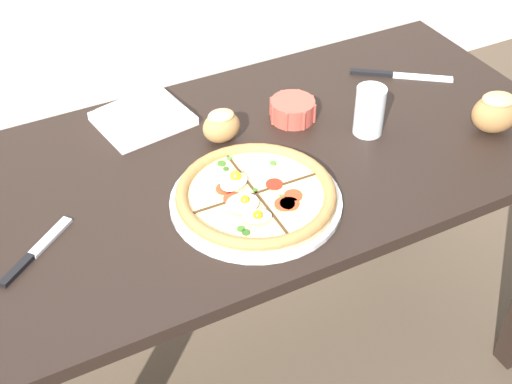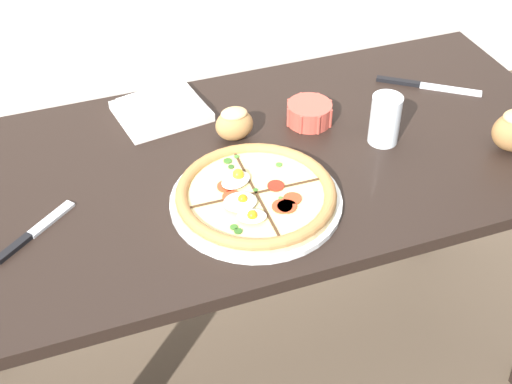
{
  "view_description": "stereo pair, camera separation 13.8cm",
  "coord_description": "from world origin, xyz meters",
  "px_view_note": "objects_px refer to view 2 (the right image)",
  "views": [
    {
      "loc": [
        -0.55,
        -1.09,
        1.69
      ],
      "look_at": [
        -0.05,
        -0.14,
        0.79
      ],
      "focal_mm": 50.0,
      "sensor_mm": 36.0,
      "label": 1
    },
    {
      "loc": [
        -0.42,
        -1.15,
        1.69
      ],
      "look_at": [
        -0.05,
        -0.14,
        0.79
      ],
      "focal_mm": 50.0,
      "sensor_mm": 36.0,
      "label": 2
    }
  ],
  "objects_px": {
    "ramekin_bowl": "(309,113)",
    "pizza": "(256,196)",
    "water_glass": "(385,122)",
    "napkin_folded": "(161,109)",
    "knife_spare": "(427,86)",
    "knife_main": "(35,232)",
    "bread_piece_near": "(234,123)",
    "dining_table": "(257,197)"
  },
  "relations": [
    {
      "from": "ramekin_bowl",
      "to": "napkin_folded",
      "type": "bearing_deg",
      "value": 155.09
    },
    {
      "from": "dining_table",
      "to": "ramekin_bowl",
      "type": "height_order",
      "value": "ramekin_bowl"
    },
    {
      "from": "ramekin_bowl",
      "to": "water_glass",
      "type": "distance_m",
      "value": 0.18
    },
    {
      "from": "napkin_folded",
      "to": "water_glass",
      "type": "relative_size",
      "value": 1.93
    },
    {
      "from": "pizza",
      "to": "water_glass",
      "type": "height_order",
      "value": "water_glass"
    },
    {
      "from": "bread_piece_near",
      "to": "water_glass",
      "type": "height_order",
      "value": "water_glass"
    },
    {
      "from": "pizza",
      "to": "napkin_folded",
      "type": "bearing_deg",
      "value": 104.71
    },
    {
      "from": "knife_main",
      "to": "knife_spare",
      "type": "height_order",
      "value": "same"
    },
    {
      "from": "ramekin_bowl",
      "to": "knife_spare",
      "type": "distance_m",
      "value": 0.34
    },
    {
      "from": "pizza",
      "to": "knife_main",
      "type": "relative_size",
      "value": 2.11
    },
    {
      "from": "knife_main",
      "to": "water_glass",
      "type": "height_order",
      "value": "water_glass"
    },
    {
      "from": "dining_table",
      "to": "knife_main",
      "type": "distance_m",
      "value": 0.5
    },
    {
      "from": "pizza",
      "to": "ramekin_bowl",
      "type": "xyz_separation_m",
      "value": [
        0.21,
        0.23,
        0.01
      ]
    },
    {
      "from": "ramekin_bowl",
      "to": "knife_main",
      "type": "bearing_deg",
      "value": -165.51
    },
    {
      "from": "pizza",
      "to": "water_glass",
      "type": "distance_m",
      "value": 0.35
    },
    {
      "from": "bread_piece_near",
      "to": "water_glass",
      "type": "relative_size",
      "value": 0.76
    },
    {
      "from": "bread_piece_near",
      "to": "knife_spare",
      "type": "bearing_deg",
      "value": 4.53
    },
    {
      "from": "ramekin_bowl",
      "to": "pizza",
      "type": "bearing_deg",
      "value": -133.11
    },
    {
      "from": "bread_piece_near",
      "to": "knife_main",
      "type": "bearing_deg",
      "value": -160.36
    },
    {
      "from": "knife_main",
      "to": "water_glass",
      "type": "distance_m",
      "value": 0.76
    },
    {
      "from": "knife_main",
      "to": "knife_spare",
      "type": "bearing_deg",
      "value": -26.16
    },
    {
      "from": "pizza",
      "to": "napkin_folded",
      "type": "height_order",
      "value": "pizza"
    },
    {
      "from": "knife_main",
      "to": "knife_spare",
      "type": "xyz_separation_m",
      "value": [
        0.97,
        0.2,
        -0.0
      ]
    },
    {
      "from": "pizza",
      "to": "ramekin_bowl",
      "type": "distance_m",
      "value": 0.31
    },
    {
      "from": "dining_table",
      "to": "pizza",
      "type": "xyz_separation_m",
      "value": [
        -0.05,
        -0.14,
        0.13
      ]
    },
    {
      "from": "bread_piece_near",
      "to": "knife_main",
      "type": "distance_m",
      "value": 0.49
    },
    {
      "from": "pizza",
      "to": "water_glass",
      "type": "bearing_deg",
      "value": 17.2
    },
    {
      "from": "pizza",
      "to": "napkin_folded",
      "type": "distance_m",
      "value": 0.39
    },
    {
      "from": "napkin_folded",
      "to": "ramekin_bowl",
      "type": "bearing_deg",
      "value": -24.91
    },
    {
      "from": "pizza",
      "to": "knife_spare",
      "type": "relative_size",
      "value": 1.58
    },
    {
      "from": "dining_table",
      "to": "bread_piece_near",
      "type": "xyz_separation_m",
      "value": [
        -0.02,
        0.09,
        0.15
      ]
    },
    {
      "from": "pizza",
      "to": "knife_main",
      "type": "distance_m",
      "value": 0.43
    },
    {
      "from": "ramekin_bowl",
      "to": "knife_spare",
      "type": "height_order",
      "value": "ramekin_bowl"
    },
    {
      "from": "dining_table",
      "to": "water_glass",
      "type": "relative_size",
      "value": 12.87
    },
    {
      "from": "napkin_folded",
      "to": "knife_spare",
      "type": "relative_size",
      "value": 1.01
    },
    {
      "from": "bread_piece_near",
      "to": "ramekin_bowl",
      "type": "bearing_deg",
      "value": 0.61
    },
    {
      "from": "ramekin_bowl",
      "to": "knife_main",
      "type": "xyz_separation_m",
      "value": [
        -0.64,
        -0.16,
        -0.02
      ]
    },
    {
      "from": "dining_table",
      "to": "napkin_folded",
      "type": "xyz_separation_m",
      "value": [
        -0.15,
        0.23,
        0.13
      ]
    },
    {
      "from": "water_glass",
      "to": "pizza",
      "type": "bearing_deg",
      "value": -162.8
    },
    {
      "from": "pizza",
      "to": "knife_spare",
      "type": "height_order",
      "value": "pizza"
    },
    {
      "from": "dining_table",
      "to": "knife_spare",
      "type": "xyz_separation_m",
      "value": [
        0.49,
        0.13,
        0.11
      ]
    },
    {
      "from": "dining_table",
      "to": "knife_main",
      "type": "height_order",
      "value": "knife_main"
    }
  ]
}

